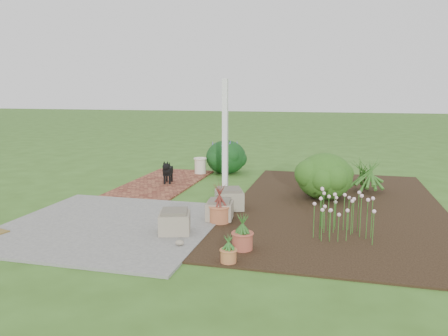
% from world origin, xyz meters
% --- Properties ---
extents(ground, '(80.00, 80.00, 0.00)m').
position_xyz_m(ground, '(0.00, 0.00, 0.00)').
color(ground, '#365C1D').
rests_on(ground, ground).
extents(concrete_patio, '(3.50, 3.50, 0.04)m').
position_xyz_m(concrete_patio, '(-1.25, -1.75, 0.02)').
color(concrete_patio, slate).
rests_on(concrete_patio, ground).
extents(brick_path, '(1.60, 3.50, 0.04)m').
position_xyz_m(brick_path, '(-1.70, 1.75, 0.02)').
color(brick_path, maroon).
rests_on(brick_path, ground).
extents(garden_bed, '(4.00, 7.00, 0.03)m').
position_xyz_m(garden_bed, '(2.50, 0.50, 0.01)').
color(garden_bed, black).
rests_on(garden_bed, ground).
extents(veranda_post, '(0.10, 0.10, 2.50)m').
position_xyz_m(veranda_post, '(0.30, 0.10, 1.25)').
color(veranda_post, white).
rests_on(veranda_post, ground).
extents(stone_trough_near, '(0.60, 0.60, 0.32)m').
position_xyz_m(stone_trough_near, '(-0.02, -1.90, 0.20)').
color(stone_trough_near, gray).
rests_on(stone_trough_near, concrete_patio).
extents(stone_trough_mid, '(0.50, 0.50, 0.30)m').
position_xyz_m(stone_trough_mid, '(0.48, -1.00, 0.19)').
color(stone_trough_mid, gray).
rests_on(stone_trough_mid, concrete_patio).
extents(stone_trough_far, '(0.66, 0.66, 0.34)m').
position_xyz_m(stone_trough_far, '(0.48, -0.29, 0.21)').
color(stone_trough_far, gray).
rests_on(stone_trough_far, concrete_patio).
extents(black_dog, '(0.26, 0.61, 0.53)m').
position_xyz_m(black_dog, '(-1.52, 1.59, 0.36)').
color(black_dog, black).
rests_on(black_dog, brick_path).
extents(cream_ceramic_urn, '(0.40, 0.40, 0.42)m').
position_xyz_m(cream_ceramic_urn, '(-1.15, 3.04, 0.25)').
color(cream_ceramic_urn, beige).
rests_on(cream_ceramic_urn, brick_path).
extents(evergreen_shrub, '(1.38, 1.38, 0.99)m').
position_xyz_m(evergreen_shrub, '(2.21, 1.08, 0.52)').
color(evergreen_shrub, '#0E360D').
rests_on(evergreen_shrub, garden_bed).
extents(agapanthus_clump_back, '(1.10, 1.10, 0.92)m').
position_xyz_m(agapanthus_clump_back, '(3.09, 1.94, 0.49)').
color(agapanthus_clump_back, '#163B0C').
rests_on(agapanthus_clump_back, garden_bed).
extents(agapanthus_clump_front, '(1.08, 1.08, 0.73)m').
position_xyz_m(agapanthus_clump_front, '(2.12, 2.49, 0.39)').
color(agapanthus_clump_front, '#103610').
rests_on(agapanthus_clump_front, garden_bed).
extents(pink_flower_patch, '(1.07, 1.07, 0.66)m').
position_xyz_m(pink_flower_patch, '(2.59, -1.36, 0.36)').
color(pink_flower_patch, '#113D0F').
rests_on(pink_flower_patch, garden_bed).
extents(terracotta_pot_bronze, '(0.45, 0.45, 0.28)m').
position_xyz_m(terracotta_pot_bronze, '(0.52, -1.15, 0.17)').
color(terracotta_pot_bronze, '#AF613B').
rests_on(terracotta_pot_bronze, garden_bed).
extents(terracotta_pot_small_left, '(0.27, 0.27, 0.18)m').
position_xyz_m(terracotta_pot_small_left, '(1.10, -2.85, 0.12)').
color(terracotta_pot_small_left, '#B1693B').
rests_on(terracotta_pot_small_left, garden_bed).
extents(terracotta_pot_small_right, '(0.30, 0.30, 0.25)m').
position_xyz_m(terracotta_pot_small_right, '(1.18, -2.34, 0.15)').
color(terracotta_pot_small_right, '#A44B37').
rests_on(terracotta_pot_small_right, garden_bed).
extents(purple_flowering_bush, '(1.41, 1.41, 0.94)m').
position_xyz_m(purple_flowering_bush, '(-0.54, 3.49, 0.47)').
color(purple_flowering_bush, black).
rests_on(purple_flowering_bush, ground).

